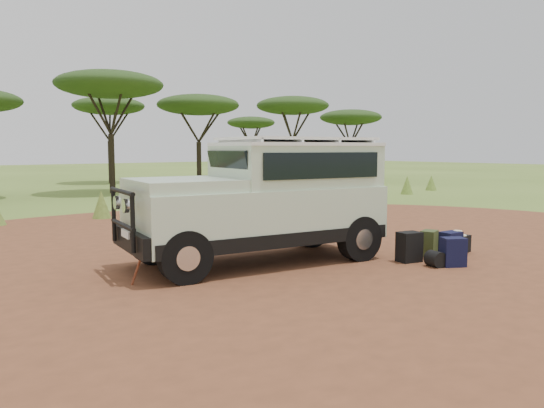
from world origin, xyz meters
TOP-DOWN VIEW (x-y plane):
  - ground at (0.00, 0.00)m, footprint 140.00×140.00m
  - dirt_clearing at (0.00, 0.00)m, footprint 23.00×23.00m
  - grass_fringe at (0.12, 8.67)m, footprint 36.60×1.60m
  - acacia_treeline at (0.75, 19.81)m, footprint 46.70×13.20m
  - safari_vehicle at (0.09, 0.43)m, footprint 5.25×2.73m
  - walking_staff at (-2.48, 0.23)m, footprint 0.56×0.28m
  - backpack_black at (2.27, -1.37)m, footprint 0.50×0.41m
  - backpack_navy at (2.59, -2.14)m, footprint 0.52×0.48m
  - backpack_olive at (3.07, -1.27)m, footprint 0.46×0.39m
  - duffel_navy at (3.60, -1.43)m, footprint 0.45×0.36m
  - hard_case at (3.86, -1.43)m, footprint 0.56×0.43m
  - stuff_sack at (2.29, -1.96)m, footprint 0.37×0.37m
  - safari_hat at (3.86, -1.43)m, footprint 0.36×0.36m

SIDE VIEW (x-z plane):
  - ground at x=0.00m, z-range 0.00..0.00m
  - dirt_clearing at x=0.00m, z-range 0.00..0.01m
  - stuff_sack at x=2.29m, z-range 0.00..0.31m
  - hard_case at x=3.86m, z-range 0.00..0.37m
  - duffel_navy at x=3.60m, z-range 0.00..0.48m
  - backpack_olive at x=3.07m, z-range 0.00..0.54m
  - backpack_navy at x=2.59m, z-range 0.00..0.55m
  - backpack_black at x=2.27m, z-range 0.00..0.60m
  - grass_fringe at x=0.12m, z-range -0.05..0.85m
  - safari_hat at x=3.86m, z-range 0.36..0.47m
  - walking_staff at x=-2.48m, z-range 0.00..1.61m
  - safari_vehicle at x=0.09m, z-range -0.04..2.40m
  - acacia_treeline at x=0.75m, z-range 1.74..8.00m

